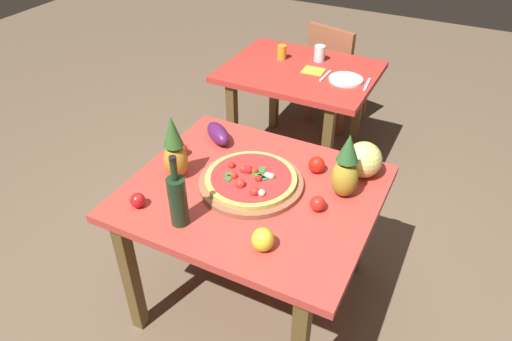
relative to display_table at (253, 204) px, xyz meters
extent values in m
plane|color=brown|center=(0.00, 0.00, -0.64)|extent=(10.00, 10.00, 0.00)
cube|color=brown|center=(-0.43, -0.43, -0.29)|extent=(0.06, 0.06, 0.69)
cube|color=brown|center=(-0.43, 0.43, -0.29)|extent=(0.06, 0.06, 0.69)
cube|color=brown|center=(0.43, 0.43, -0.29)|extent=(0.06, 0.06, 0.69)
cube|color=#C03C33|center=(0.00, 0.00, 0.07)|extent=(1.10, 0.95, 0.04)
cube|color=brown|center=(-0.65, 0.96, -0.29)|extent=(0.06, 0.06, 0.69)
cube|color=brown|center=(0.04, 0.96, -0.29)|extent=(0.06, 0.06, 0.69)
cube|color=brown|center=(-0.65, 1.65, -0.29)|extent=(0.06, 0.06, 0.69)
cube|color=brown|center=(0.04, 1.65, -0.29)|extent=(0.06, 0.06, 0.69)
cube|color=red|center=(-0.31, 1.30, 0.07)|extent=(1.01, 0.79, 0.04)
cube|color=#91593E|center=(-0.02, 2.11, -0.43)|extent=(0.04, 0.04, 0.41)
cube|color=#91593E|center=(-0.34, 2.20, -0.43)|extent=(0.04, 0.04, 0.41)
cube|color=#91593E|center=(-0.11, 1.79, -0.43)|extent=(0.04, 0.04, 0.41)
cube|color=#91593E|center=(-0.43, 1.88, -0.43)|extent=(0.04, 0.04, 0.41)
cube|color=#91593E|center=(-0.23, 2.00, -0.21)|extent=(0.49, 0.49, 0.04)
cube|color=#97593C|center=(-0.28, 1.83, 0.01)|extent=(0.40, 0.15, 0.40)
cylinder|color=#91593E|center=(-0.02, 0.02, 0.10)|extent=(0.48, 0.48, 0.02)
cylinder|color=#D5B956|center=(-0.02, 0.02, 0.13)|extent=(0.42, 0.42, 0.02)
cylinder|color=red|center=(-0.02, 0.02, 0.14)|extent=(0.37, 0.37, 0.00)
sphere|color=red|center=(-0.05, 0.05, 0.15)|extent=(0.04, 0.04, 0.04)
sphere|color=red|center=(-0.02, 0.06, 0.15)|extent=(0.03, 0.03, 0.03)
sphere|color=red|center=(0.02, 0.01, 0.15)|extent=(0.03, 0.03, 0.03)
sphere|color=red|center=(-0.13, 0.05, 0.15)|extent=(0.03, 0.03, 0.03)
sphere|color=red|center=(-0.03, -0.06, 0.15)|extent=(0.04, 0.04, 0.04)
sphere|color=red|center=(0.05, -0.08, 0.15)|extent=(0.04, 0.04, 0.04)
sphere|color=red|center=(-0.07, 0.04, 0.15)|extent=(0.04, 0.04, 0.04)
sphere|color=red|center=(-0.09, -0.02, 0.15)|extent=(0.03, 0.03, 0.03)
cube|color=#38712E|center=(-0.11, -0.01, 0.14)|extent=(0.05, 0.04, 0.00)
cube|color=#376E31|center=(-0.10, -0.04, 0.14)|extent=(0.03, 0.04, 0.00)
cube|color=#29803A|center=(0.03, 0.04, 0.14)|extent=(0.05, 0.05, 0.00)
cube|color=#298436|center=(0.00, 0.04, 0.14)|extent=(0.05, 0.04, 0.00)
cube|color=#2F7C37|center=(0.01, 0.09, 0.14)|extent=(0.04, 0.05, 0.00)
cube|color=#2B7B37|center=(0.04, 0.04, 0.14)|extent=(0.05, 0.05, 0.00)
sphere|color=white|center=(0.08, -0.07, 0.15)|extent=(0.03, 0.03, 0.03)
sphere|color=white|center=(0.05, 0.05, 0.15)|extent=(0.03, 0.03, 0.03)
sphere|color=#E2F1D1|center=(0.07, 0.05, 0.15)|extent=(0.03, 0.03, 0.03)
cylinder|color=#1B321C|center=(-0.17, -0.33, 0.20)|extent=(0.08, 0.08, 0.22)
cylinder|color=#1B321C|center=(-0.17, -0.33, 0.36)|extent=(0.03, 0.03, 0.09)
cylinder|color=black|center=(-0.17, -0.33, 0.41)|extent=(0.03, 0.03, 0.02)
ellipsoid|color=#AC942C|center=(0.37, 0.15, 0.18)|extent=(0.12, 0.12, 0.19)
cone|color=#2D612D|center=(0.37, 0.15, 0.34)|extent=(0.09, 0.09, 0.13)
ellipsoid|color=#B67F29|center=(-0.36, -0.07, 0.17)|extent=(0.11, 0.11, 0.17)
cone|color=#326427|center=(-0.36, -0.07, 0.33)|extent=(0.09, 0.09, 0.15)
sphere|color=#E6DB73|center=(0.41, 0.33, 0.17)|extent=(0.17, 0.17, 0.17)
ellipsoid|color=yellow|center=(0.20, -0.31, 0.13)|extent=(0.09, 0.09, 0.10)
ellipsoid|color=#511B50|center=(-0.34, 0.28, 0.13)|extent=(0.21, 0.19, 0.09)
sphere|color=red|center=(-0.44, 0.09, 0.12)|extent=(0.06, 0.06, 0.06)
sphere|color=red|center=(0.31, 0.00, 0.12)|extent=(0.07, 0.07, 0.07)
sphere|color=red|center=(0.21, 0.26, 0.13)|extent=(0.08, 0.08, 0.08)
sphere|color=red|center=(-0.39, -0.33, 0.12)|extent=(0.07, 0.07, 0.07)
cylinder|color=orange|center=(-0.49, 1.40, 0.14)|extent=(0.06, 0.06, 0.10)
cylinder|color=silver|center=(-0.24, 1.49, 0.14)|extent=(0.08, 0.08, 0.11)
cylinder|color=white|center=(0.02, 1.27, 0.10)|extent=(0.22, 0.22, 0.02)
cube|color=silver|center=(-0.12, 1.27, 0.09)|extent=(0.02, 0.18, 0.01)
cube|color=silver|center=(0.16, 1.27, 0.09)|extent=(0.03, 0.18, 0.01)
cube|color=yellow|center=(-0.21, 1.31, 0.09)|extent=(0.14, 0.13, 0.01)
camera|label=1|loc=(0.76, -1.48, 1.42)|focal=32.98mm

